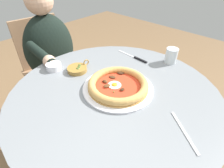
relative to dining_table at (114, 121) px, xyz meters
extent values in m
cylinder|color=gray|center=(0.00, 0.00, 0.19)|extent=(0.95, 0.95, 0.03)
cylinder|color=slate|center=(0.00, 0.00, -0.18)|extent=(0.09, 0.09, 0.71)
cylinder|color=white|center=(0.00, 0.02, 0.21)|extent=(0.32, 0.32, 0.01)
cylinder|color=tan|center=(0.00, 0.02, 0.21)|extent=(0.28, 0.28, 0.01)
torus|color=tan|center=(0.00, 0.02, 0.23)|extent=(0.28, 0.28, 0.03)
cylinder|color=red|center=(0.00, 0.02, 0.22)|extent=(0.25, 0.25, 0.00)
cylinder|color=white|center=(-0.01, 0.01, 0.22)|extent=(0.06, 0.06, 0.00)
ellipsoid|color=yellow|center=(-0.01, 0.01, 0.23)|extent=(0.03, 0.03, 0.02)
ellipsoid|color=brown|center=(-0.06, 0.00, 0.23)|extent=(0.03, 0.02, 0.01)
ellipsoid|color=#3D2314|center=(0.04, 0.01, 0.23)|extent=(0.02, 0.02, 0.01)
ellipsoid|color=#3D2314|center=(-0.06, 0.10, 0.23)|extent=(0.04, 0.04, 0.01)
ellipsoid|color=#3D2314|center=(-0.07, 0.00, 0.22)|extent=(0.02, 0.02, 0.01)
ellipsoid|color=#4C2D19|center=(-0.06, 0.05, 0.22)|extent=(0.04, 0.03, 0.01)
ellipsoid|color=brown|center=(-0.03, -0.02, 0.23)|extent=(0.03, 0.04, 0.01)
ellipsoid|color=#2D6B28|center=(-0.02, 0.05, 0.22)|extent=(0.01, 0.01, 0.00)
ellipsoid|color=#2D6B28|center=(-0.01, 0.03, 0.22)|extent=(0.01, 0.01, 0.00)
ellipsoid|color=#2D6B28|center=(0.02, -0.03, 0.22)|extent=(0.01, 0.01, 0.00)
cylinder|color=silver|center=(0.06, 0.41, 0.24)|extent=(0.07, 0.07, 0.09)
cylinder|color=silver|center=(0.06, 0.41, 0.22)|extent=(0.06, 0.06, 0.05)
cube|color=silver|center=(-0.19, 0.32, 0.20)|extent=(0.13, 0.02, 0.00)
cube|color=black|center=(-0.08, 0.31, 0.21)|extent=(0.09, 0.02, 0.01)
cylinder|color=white|center=(-0.36, -0.08, 0.22)|extent=(0.08, 0.08, 0.03)
cylinder|color=olive|center=(-0.36, -0.08, 0.23)|extent=(0.07, 0.07, 0.01)
cylinder|color=olive|center=(-0.26, -0.01, 0.21)|extent=(0.10, 0.10, 0.02)
torus|color=olive|center=(-0.25, 0.05, 0.23)|extent=(0.01, 0.03, 0.03)
ellipsoid|color=#516B2D|center=(-0.25, 0.00, 0.22)|extent=(0.02, 0.02, 0.02)
ellipsoid|color=#516B2D|center=(-0.26, 0.01, 0.22)|extent=(0.02, 0.02, 0.02)
ellipsoid|color=#516B2D|center=(-0.25, -0.02, 0.22)|extent=(0.02, 0.02, 0.02)
cube|color=#BCBCC1|center=(0.33, 0.00, 0.20)|extent=(0.16, 0.12, 0.00)
cube|color=#282833|center=(-0.72, 0.09, -0.33)|extent=(0.32, 0.37, 0.45)
ellipsoid|color=black|center=(-0.72, 0.09, 0.14)|extent=(0.26, 0.38, 0.50)
sphere|color=tan|center=(-0.72, 0.09, 0.47)|extent=(0.18, 0.18, 0.18)
cylinder|color=black|center=(-0.53, -0.07, 0.23)|extent=(0.27, 0.07, 0.08)
sphere|color=tan|center=(-0.43, -0.07, 0.22)|extent=(0.07, 0.07, 0.07)
cube|color=#957050|center=(-0.77, 0.10, -0.10)|extent=(0.44, 0.44, 0.02)
cube|color=#957050|center=(-0.95, 0.12, 0.11)|extent=(0.07, 0.35, 0.40)
cylinder|color=#8E6B4C|center=(-0.62, -0.10, -0.33)|extent=(0.02, 0.02, 0.45)
cylinder|color=#8E6B4C|center=(-0.57, 0.25, -0.33)|extent=(0.02, 0.02, 0.45)
cylinder|color=#8E6B4C|center=(-0.96, -0.06, -0.33)|extent=(0.02, 0.02, 0.45)
cylinder|color=#8E6B4C|center=(-0.92, 0.29, -0.33)|extent=(0.02, 0.02, 0.45)
camera|label=1|loc=(0.42, -0.46, 0.71)|focal=28.46mm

